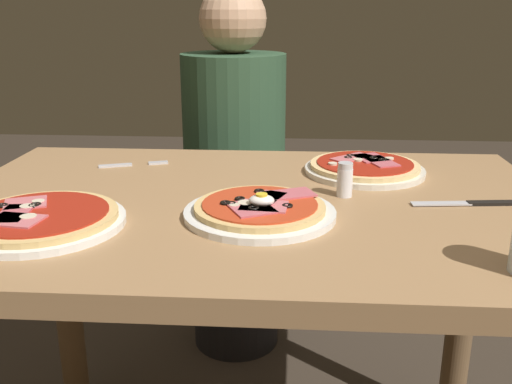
# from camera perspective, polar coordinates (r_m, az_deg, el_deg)

# --- Properties ---
(dining_table) EXTENTS (1.18, 0.78, 0.76)m
(dining_table) POSITION_cam_1_polar(r_m,az_deg,el_deg) (1.14, -0.58, -6.76)
(dining_table) COLOR #9E754C
(dining_table) RESTS_ON ground
(pizza_foreground) EXTENTS (0.27, 0.27, 0.05)m
(pizza_foreground) POSITION_cam_1_polar(r_m,az_deg,el_deg) (1.00, 0.40, -1.78)
(pizza_foreground) COLOR white
(pizza_foreground) RESTS_ON dining_table
(pizza_across_left) EXTENTS (0.28, 0.28, 0.03)m
(pizza_across_left) POSITION_cam_1_polar(r_m,az_deg,el_deg) (1.02, -20.66, -2.57)
(pizza_across_left) COLOR white
(pizza_across_left) RESTS_ON dining_table
(pizza_across_right) EXTENTS (0.26, 0.26, 0.03)m
(pizza_across_right) POSITION_cam_1_polar(r_m,az_deg,el_deg) (1.29, 10.74, 2.39)
(pizza_across_right) COLOR silver
(pizza_across_right) RESTS_ON dining_table
(fork) EXTENTS (0.15, 0.06, 0.00)m
(fork) POSITION_cam_1_polar(r_m,az_deg,el_deg) (1.36, -12.61, 2.67)
(fork) COLOR silver
(fork) RESTS_ON dining_table
(knife) EXTENTS (0.20, 0.04, 0.01)m
(knife) POSITION_cam_1_polar(r_m,az_deg,el_deg) (1.13, 20.60, -1.04)
(knife) COLOR silver
(knife) RESTS_ON dining_table
(salt_shaker) EXTENTS (0.03, 0.03, 0.07)m
(salt_shaker) POSITION_cam_1_polar(r_m,az_deg,el_deg) (1.11, 8.83, 1.21)
(salt_shaker) COLOR white
(salt_shaker) RESTS_ON dining_table
(diner_person) EXTENTS (0.32, 0.32, 1.18)m
(diner_person) POSITION_cam_1_polar(r_m,az_deg,el_deg) (1.85, -2.13, 0.53)
(diner_person) COLOR black
(diner_person) RESTS_ON ground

